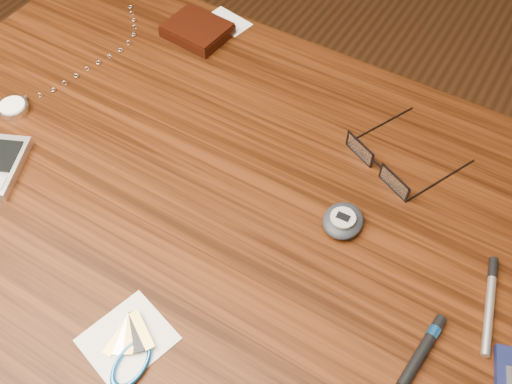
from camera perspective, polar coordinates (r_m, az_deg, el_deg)
ground at (r=1.45m, az=-3.26°, el=-17.66°), size 3.80×3.80×0.00m
desk at (r=0.87m, az=-5.21°, el=-3.43°), size 1.00×0.70×0.75m
wallet_and_card at (r=1.01m, az=-5.82°, el=15.84°), size 0.12×0.13×0.02m
eyeglasses at (r=0.81m, az=12.36°, el=2.78°), size 0.17×0.17×0.03m
pocket_watch at (r=0.95m, az=-22.61°, el=8.12°), size 0.08×0.32×0.01m
pda_phone at (r=0.87m, az=-24.25°, el=2.39°), size 0.10×0.12×0.02m
pedometer at (r=0.74m, az=8.70°, el=-2.84°), size 0.05×0.06×0.02m
notepad_keys at (r=0.67m, az=-12.49°, el=-15.20°), size 0.10×0.11×0.01m
pocket_knife at (r=0.70m, az=23.61°, el=-17.22°), size 0.04×0.09×0.01m
silver_pen at (r=0.74m, az=22.39°, el=-9.70°), size 0.04×0.13×0.01m
black_blue_pen at (r=0.68m, az=16.42°, el=-14.79°), size 0.02×0.10×0.01m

